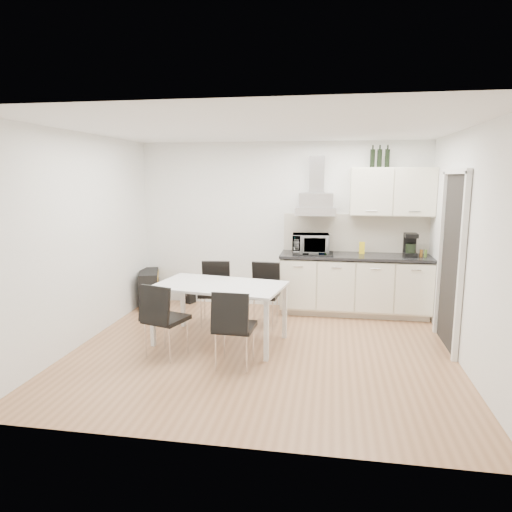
{
  "coord_description": "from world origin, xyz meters",
  "views": [
    {
      "loc": [
        0.79,
        -5.15,
        2.07
      ],
      "look_at": [
        -0.12,
        0.33,
        1.1
      ],
      "focal_mm": 32.0,
      "sensor_mm": 36.0,
      "label": 1
    }
  ],
  "objects": [
    {
      "name": "ground",
      "position": [
        0.0,
        0.0,
        0.0
      ],
      "size": [
        4.5,
        4.5,
        0.0
      ],
      "primitive_type": "plane",
      "color": "#AA7953",
      "rests_on": "ground"
    },
    {
      "name": "wall_back",
      "position": [
        0.0,
        2.0,
        1.3
      ],
      "size": [
        4.5,
        0.1,
        2.6
      ],
      "primitive_type": "cube",
      "color": "white",
      "rests_on": "ground"
    },
    {
      "name": "wall_front",
      "position": [
        0.0,
        -2.0,
        1.3
      ],
      "size": [
        4.5,
        0.1,
        2.6
      ],
      "primitive_type": "cube",
      "color": "white",
      "rests_on": "ground"
    },
    {
      "name": "wall_left",
      "position": [
        -2.25,
        0.0,
        1.3
      ],
      "size": [
        0.1,
        4.0,
        2.6
      ],
      "primitive_type": "cube",
      "color": "white",
      "rests_on": "ground"
    },
    {
      "name": "wall_right",
      "position": [
        2.25,
        0.0,
        1.3
      ],
      "size": [
        0.1,
        4.0,
        2.6
      ],
      "primitive_type": "cube",
      "color": "white",
      "rests_on": "ground"
    },
    {
      "name": "ceiling",
      "position": [
        0.0,
        0.0,
        2.6
      ],
      "size": [
        4.5,
        4.5,
        0.0
      ],
      "primitive_type": "plane",
      "color": "white",
      "rests_on": "wall_back"
    },
    {
      "name": "doorway",
      "position": [
        2.21,
        0.55,
        1.05
      ],
      "size": [
        0.08,
        1.04,
        2.1
      ],
      "primitive_type": "cube",
      "color": "white",
      "rests_on": "ground"
    },
    {
      "name": "kitchenette",
      "position": [
        1.18,
        1.73,
        0.83
      ],
      "size": [
        2.22,
        0.64,
        2.52
      ],
      "color": "beige",
      "rests_on": "ground"
    },
    {
      "name": "dining_table",
      "position": [
        -0.56,
        0.22,
        0.68
      ],
      "size": [
        1.69,
        1.13,
        0.75
      ],
      "rotation": [
        0.0,
        0.0,
        -0.16
      ],
      "color": "white",
      "rests_on": "ground"
    },
    {
      "name": "chair_far_left",
      "position": [
        -0.81,
        0.89,
        0.44
      ],
      "size": [
        0.5,
        0.55,
        0.88
      ],
      "primitive_type": null,
      "rotation": [
        0.0,
        0.0,
        3.27
      ],
      "color": "black",
      "rests_on": "ground"
    },
    {
      "name": "chair_far_right",
      "position": [
        -0.12,
        0.92,
        0.44
      ],
      "size": [
        0.47,
        0.53,
        0.88
      ],
      "primitive_type": null,
      "rotation": [
        0.0,
        0.0,
        3.08
      ],
      "color": "black",
      "rests_on": "ground"
    },
    {
      "name": "chair_near_left",
      "position": [
        -1.06,
        -0.34,
        0.44
      ],
      "size": [
        0.57,
        0.61,
        0.88
      ],
      "primitive_type": null,
      "rotation": [
        0.0,
        0.0,
        -0.3
      ],
      "color": "black",
      "rests_on": "ground"
    },
    {
      "name": "chair_near_right",
      "position": [
        -0.22,
        -0.49,
        0.44
      ],
      "size": [
        0.46,
        0.52,
        0.88
      ],
      "primitive_type": null,
      "rotation": [
        0.0,
        0.0,
        -0.04
      ],
      "color": "black",
      "rests_on": "ground"
    },
    {
      "name": "guitar_amp",
      "position": [
        -2.09,
        1.62,
        0.29
      ],
      "size": [
        0.51,
        0.74,
        0.57
      ],
      "rotation": [
        0.0,
        0.0,
        0.35
      ],
      "color": "black",
      "rests_on": "ground"
    },
    {
      "name": "floor_speaker",
      "position": [
        -1.52,
        1.9,
        0.15
      ],
      "size": [
        0.23,
        0.22,
        0.29
      ],
      "primitive_type": "cube",
      "rotation": [
        0.0,
        0.0,
        -0.43
      ],
      "color": "black",
      "rests_on": "ground"
    }
  ]
}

